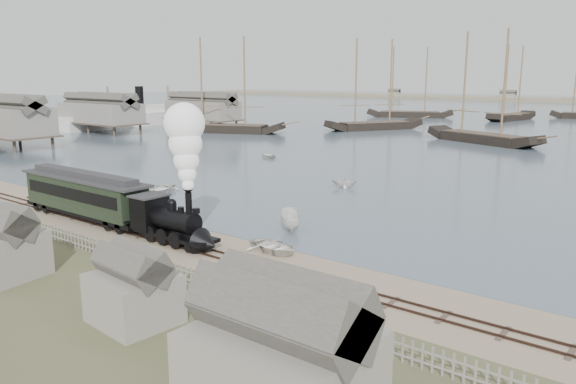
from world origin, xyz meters
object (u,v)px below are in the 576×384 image
Objects in this scene: passenger_coach at (85,194)px; steamship at (140,106)px; locomotive at (180,184)px; beached_dinghy at (274,246)px.

steamship is at bearing 139.66° from passenger_coach.
steamship reaches higher than passenger_coach.
locomotive is 0.66× the size of passenger_coach.
locomotive is at bearing 124.30° from beached_dinghy.
steamship reaches higher than beached_dinghy.
beached_dinghy is 0.09× the size of steamship.
steamship is (-89.31, 57.36, 4.33)m from beached_dinghy.
beached_dinghy is 106.23m from steamship.
locomotive is 0.23× the size of steamship.
beached_dinghy is at bearing -123.49° from steamship.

